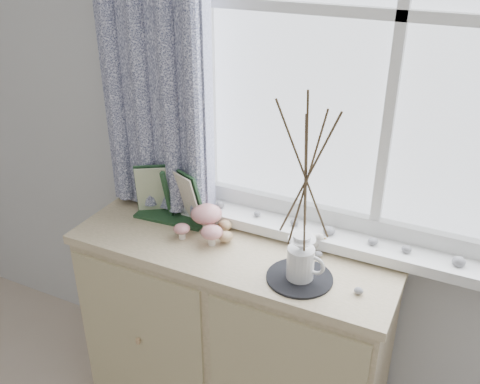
{
  "coord_description": "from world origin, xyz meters",
  "views": [
    {
      "loc": [
        0.58,
        0.3,
        1.91
      ],
      "look_at": [
        -0.1,
        1.7,
        1.1
      ],
      "focal_mm": 40.0,
      "sensor_mm": 36.0,
      "label": 1
    }
  ],
  "objects_px": {
    "toadstool_cluster": "(205,220)",
    "twig_pitcher": "(306,172)",
    "botanical_book": "(165,196)",
    "sideboard": "(234,335)"
  },
  "relations": [
    {
      "from": "sideboard",
      "to": "twig_pitcher",
      "type": "relative_size",
      "value": 1.78
    },
    {
      "from": "sideboard",
      "to": "botanical_book",
      "type": "xyz_separation_m",
      "value": [
        -0.3,
        0.03,
        0.54
      ]
    },
    {
      "from": "sideboard",
      "to": "twig_pitcher",
      "type": "distance_m",
      "value": 0.86
    },
    {
      "from": "botanical_book",
      "to": "toadstool_cluster",
      "type": "bearing_deg",
      "value": -9.83
    },
    {
      "from": "toadstool_cluster",
      "to": "twig_pitcher",
      "type": "relative_size",
      "value": 0.28
    },
    {
      "from": "twig_pitcher",
      "to": "botanical_book",
      "type": "bearing_deg",
      "value": 174.68
    },
    {
      "from": "botanical_book",
      "to": "twig_pitcher",
      "type": "bearing_deg",
      "value": -15.53
    },
    {
      "from": "sideboard",
      "to": "botanical_book",
      "type": "relative_size",
      "value": 3.66
    },
    {
      "from": "botanical_book",
      "to": "twig_pitcher",
      "type": "relative_size",
      "value": 0.49
    },
    {
      "from": "sideboard",
      "to": "twig_pitcher",
      "type": "bearing_deg",
      "value": -16.18
    }
  ]
}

